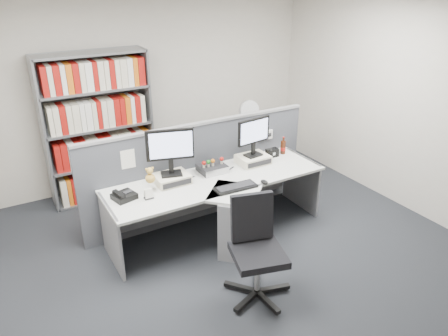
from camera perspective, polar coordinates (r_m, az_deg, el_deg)
ground at (r=4.74m, az=4.03°, el=-13.05°), size 5.50×5.50×0.00m
room_shell at (r=3.91m, az=4.81°, el=8.17°), size 5.04×5.54×2.72m
partition at (r=5.33m, az=-3.18°, el=-0.31°), size 3.00×0.08×1.27m
desk at (r=4.91m, az=0.32°, el=-5.16°), size 2.60×1.20×0.72m
monitor_riser_left at (r=4.87m, az=-6.96°, el=-1.42°), size 0.38×0.31×0.10m
monitor_riser_right at (r=5.34m, az=3.89°, el=1.17°), size 0.38×0.31×0.10m
monitor_left at (r=4.72m, az=-7.19°, el=2.62°), size 0.51×0.23×0.54m
monitor_right at (r=5.22m, az=3.98°, el=4.55°), size 0.47×0.18×0.48m
desktop_pc at (r=5.11m, az=-1.57°, el=-0.03°), size 0.31×0.28×0.08m
figurines at (r=5.05m, az=-1.64°, el=0.82°), size 0.29×0.05×0.09m
keyboard at (r=4.72m, az=1.55°, el=-2.58°), size 0.49×0.20×0.03m
mouse at (r=4.84m, az=5.39°, el=-1.87°), size 0.07×0.11×0.04m
desk_phone at (r=4.62m, az=-13.22°, el=-3.65°), size 0.27×0.25×0.10m
desk_calendar at (r=4.57m, az=-10.03°, el=-3.48°), size 0.09×0.07×0.11m
plush_toy at (r=4.66m, az=-9.82°, el=-1.10°), size 0.11×0.11×0.18m
speaker at (r=5.55m, az=6.43°, el=2.03°), size 0.16×0.09×0.11m
cola_bottle at (r=5.66m, az=7.87°, el=2.75°), size 0.07×0.07×0.23m
shelving_unit at (r=5.98m, az=-16.35°, el=4.91°), size 1.41×0.40×2.00m
filing_cabinet at (r=6.59m, az=3.19°, el=1.91°), size 0.45×0.61×0.70m
desk_fan at (r=6.36m, az=3.33°, el=7.38°), size 0.29×0.17×0.49m
office_chair at (r=4.13m, az=4.25°, el=-10.29°), size 0.66×0.66×1.00m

